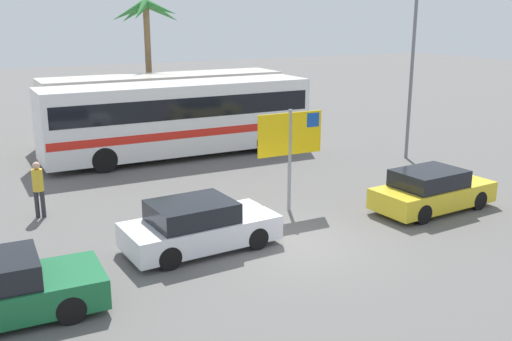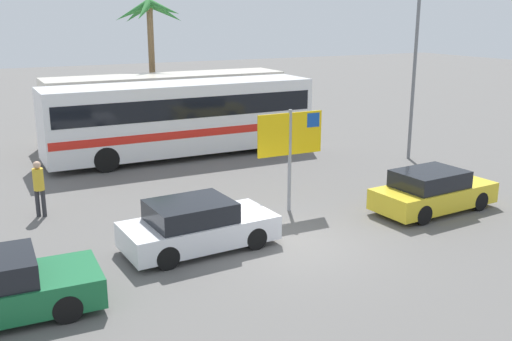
{
  "view_description": "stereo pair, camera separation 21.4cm",
  "coord_description": "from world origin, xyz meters",
  "px_view_note": "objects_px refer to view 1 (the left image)",
  "views": [
    {
      "loc": [
        -7.74,
        -12.4,
        5.97
      ],
      "look_at": [
        0.4,
        2.98,
        1.3
      ],
      "focal_mm": 40.95,
      "sensor_mm": 36.0,
      "label": 1
    },
    {
      "loc": [
        -7.55,
        -12.5,
        5.97
      ],
      "look_at": [
        0.4,
        2.98,
        1.3
      ],
      "focal_mm": 40.95,
      "sensor_mm": 36.0,
      "label": 2
    }
  ],
  "objects_px": {
    "ferry_sign": "(291,138)",
    "car_white": "(198,226)",
    "bus_rear_coach": "(165,104)",
    "bus_front_coach": "(179,116)",
    "car_yellow": "(432,191)",
    "pedestrian_by_bus": "(38,185)"
  },
  "relations": [
    {
      "from": "ferry_sign",
      "to": "car_white",
      "type": "height_order",
      "value": "ferry_sign"
    },
    {
      "from": "ferry_sign",
      "to": "car_white",
      "type": "distance_m",
      "value": 4.42
    },
    {
      "from": "bus_rear_coach",
      "to": "bus_front_coach",
      "type": "bearing_deg",
      "value": -99.74
    },
    {
      "from": "car_white",
      "to": "bus_front_coach",
      "type": "bearing_deg",
      "value": 68.63
    },
    {
      "from": "car_yellow",
      "to": "car_white",
      "type": "bearing_deg",
      "value": 172.33
    },
    {
      "from": "bus_front_coach",
      "to": "car_yellow",
      "type": "relative_size",
      "value": 2.79
    },
    {
      "from": "bus_front_coach",
      "to": "car_yellow",
      "type": "distance_m",
      "value": 11.44
    },
    {
      "from": "bus_front_coach",
      "to": "car_yellow",
      "type": "bearing_deg",
      "value": -67.27
    },
    {
      "from": "bus_front_coach",
      "to": "ferry_sign",
      "type": "bearing_deg",
      "value": -86.69
    },
    {
      "from": "bus_rear_coach",
      "to": "car_white",
      "type": "relative_size",
      "value": 2.82
    },
    {
      "from": "bus_front_coach",
      "to": "ferry_sign",
      "type": "xyz_separation_m",
      "value": [
        0.49,
        -8.41,
        0.54
      ]
    },
    {
      "from": "car_yellow",
      "to": "bus_front_coach",
      "type": "bearing_deg",
      "value": 108.79
    },
    {
      "from": "car_yellow",
      "to": "pedestrian_by_bus",
      "type": "distance_m",
      "value": 12.07
    },
    {
      "from": "bus_front_coach",
      "to": "pedestrian_by_bus",
      "type": "relative_size",
      "value": 6.63
    },
    {
      "from": "ferry_sign",
      "to": "car_yellow",
      "type": "xyz_separation_m",
      "value": [
        3.91,
        -2.08,
        -1.69
      ]
    },
    {
      "from": "pedestrian_by_bus",
      "to": "car_yellow",
      "type": "bearing_deg",
      "value": 88.89
    },
    {
      "from": "bus_front_coach",
      "to": "car_white",
      "type": "distance_m",
      "value": 10.58
    },
    {
      "from": "ferry_sign",
      "to": "pedestrian_by_bus",
      "type": "relative_size",
      "value": 1.84
    },
    {
      "from": "car_white",
      "to": "pedestrian_by_bus",
      "type": "bearing_deg",
      "value": 122.86
    },
    {
      "from": "pedestrian_by_bus",
      "to": "bus_front_coach",
      "type": "bearing_deg",
      "value": 153.26
    },
    {
      "from": "ferry_sign",
      "to": "car_white",
      "type": "bearing_deg",
      "value": -156.55
    },
    {
      "from": "bus_rear_coach",
      "to": "ferry_sign",
      "type": "bearing_deg",
      "value": -90.61
    }
  ]
}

